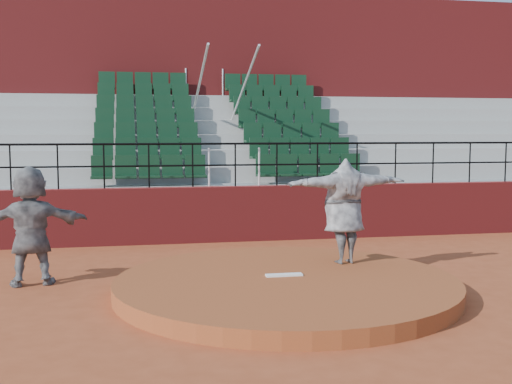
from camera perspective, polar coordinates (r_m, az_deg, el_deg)
ground at (r=10.44m, az=2.70°, el=-8.97°), size 90.00×90.00×0.00m
pitchers_mound at (r=10.41m, az=2.70°, el=-8.31°), size 5.50×5.50×0.25m
pitching_rubber at (r=10.52m, az=2.51°, el=-7.38°), size 0.60×0.15×0.03m
boundary_wall at (r=15.14m, az=-1.84°, el=-1.94°), size 24.00×0.30×1.30m
wall_railing at (r=15.02m, az=-1.85°, el=3.29°), size 24.04×0.05×1.03m
seating_deck at (r=18.66m, az=-3.67°, el=1.87°), size 24.00×5.97×4.63m
press_box_facade at (r=22.56m, az=-5.03°, el=7.86°), size 24.00×3.00×7.10m
pitcher at (r=11.48m, az=7.84°, el=-1.68°), size 2.36×0.92×1.87m
fielder at (r=11.44m, az=-19.39°, el=-2.84°), size 1.93×0.81×2.02m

